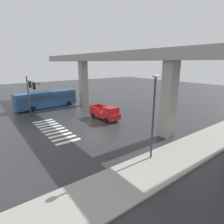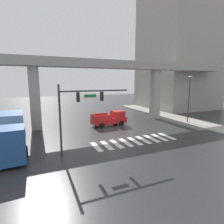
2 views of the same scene
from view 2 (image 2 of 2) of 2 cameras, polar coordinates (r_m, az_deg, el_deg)
name	(u,v)px [view 2 (image 2 of 2)]	position (r m, az deg, el deg)	size (l,w,h in m)	color
ground_plane	(114,129)	(24.96, 0.52, -5.31)	(120.00, 120.00, 0.00)	#2D2D30
crosswalk_stripes	(135,141)	(20.16, 7.15, -9.04)	(9.35, 2.80, 0.01)	silver
elevated_overpass	(103,70)	(27.79, -2.84, 13.20)	(48.72, 2.43, 9.56)	#9E9991
office_building	(180,21)	(49.84, 20.52, 25.24)	(14.88, 14.88, 40.65)	gray
sidewalk_east	(178,118)	(33.94, 19.96, -1.76)	(4.00, 36.00, 0.15)	#9E9991
pickup_truck	(111,119)	(26.68, -0.40, -2.15)	(5.22, 2.35, 2.08)	red
city_bus	(10,131)	(20.18, -29.52, -5.16)	(3.25, 10.93, 2.99)	#234C8C
traffic_signal_mast	(79,105)	(16.16, -10.24, 2.21)	(6.49, 0.32, 6.20)	#38383D
street_lamp_near_corner	(189,94)	(30.20, 23.13, 5.30)	(0.44, 0.70, 7.24)	#38383D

